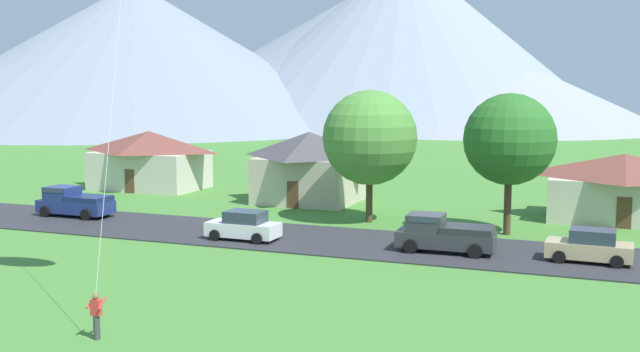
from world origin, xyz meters
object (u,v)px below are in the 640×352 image
(house_left_center, at_px, (150,159))
(tree_near_left, at_px, (370,138))
(parked_car_tan_west_end, at_px, (590,246))
(house_right_center, at_px, (310,166))
(house_leftmost, at_px, (624,186))
(parked_car_white_mid_east, at_px, (244,226))
(pickup_truck_charcoal_east_side, at_px, (443,234))
(tree_center, at_px, (510,139))
(pickup_truck_navy_west_side, at_px, (74,202))

(house_left_center, height_order, tree_near_left, tree_near_left)
(parked_car_tan_west_end, bearing_deg, house_right_center, 146.56)
(house_leftmost, height_order, house_left_center, house_left_center)
(house_right_center, bearing_deg, parked_car_white_mid_east, -83.21)
(house_left_center, distance_m, pickup_truck_charcoal_east_side, 32.99)
(tree_center, height_order, parked_car_white_mid_east, tree_center)
(pickup_truck_navy_west_side, bearing_deg, parked_car_tan_west_end, -2.76)
(pickup_truck_navy_west_side, relative_size, pickup_truck_charcoal_east_side, 1.00)
(house_left_center, distance_m, tree_center, 33.07)
(house_left_center, bearing_deg, house_leftmost, -2.79)
(tree_center, bearing_deg, parked_car_tan_west_end, -51.08)
(house_right_center, height_order, tree_center, tree_center)
(parked_car_white_mid_east, distance_m, pickup_truck_navy_west_side, 14.61)
(house_right_center, distance_m, pickup_truck_charcoal_east_side, 19.30)
(house_left_center, bearing_deg, parked_car_white_mid_east, -43.89)
(parked_car_tan_west_end, bearing_deg, tree_center, 128.92)
(house_leftmost, height_order, parked_car_white_mid_east, house_leftmost)
(house_right_center, bearing_deg, pickup_truck_navy_west_side, -136.19)
(tree_center, relative_size, pickup_truck_charcoal_east_side, 1.63)
(house_leftmost, height_order, pickup_truck_navy_west_side, house_leftmost)
(parked_car_tan_west_end, bearing_deg, parked_car_white_mid_east, -176.17)
(pickup_truck_navy_west_side, bearing_deg, house_left_center, 102.63)
(house_left_center, bearing_deg, pickup_truck_navy_west_side, -77.37)
(house_leftmost, xyz_separation_m, tree_center, (-6.63, -7.68, 3.45))
(tree_near_left, bearing_deg, pickup_truck_navy_west_side, -164.55)
(parked_car_white_mid_east, relative_size, pickup_truck_charcoal_east_side, 0.81)
(house_left_center, height_order, pickup_truck_navy_west_side, house_left_center)
(house_leftmost, height_order, tree_near_left, tree_near_left)
(pickup_truck_charcoal_east_side, bearing_deg, parked_car_tan_west_end, 2.30)
(house_left_center, relative_size, pickup_truck_navy_west_side, 1.86)
(house_leftmost, xyz_separation_m, pickup_truck_charcoal_east_side, (-9.23, -13.96, -1.25))
(parked_car_white_mid_east, height_order, pickup_truck_charcoal_east_side, pickup_truck_charcoal_east_side)
(house_left_center, distance_m, parked_car_white_mid_east, 24.27)
(pickup_truck_navy_west_side, height_order, pickup_truck_charcoal_east_side, same)
(house_right_center, relative_size, tree_near_left, 0.90)
(house_leftmost, bearing_deg, house_right_center, -179.94)
(parked_car_tan_west_end, distance_m, pickup_truck_navy_west_side, 33.25)
(tree_center, relative_size, pickup_truck_navy_west_side, 1.63)
(tree_near_left, xyz_separation_m, parked_car_tan_west_end, (13.82, -6.96, -4.70))
(house_leftmost, distance_m, house_left_center, 38.18)
(house_leftmost, bearing_deg, parked_car_tan_west_end, -97.52)
(house_left_center, relative_size, parked_car_tan_west_end, 2.29)
(tree_near_left, distance_m, parked_car_white_mid_east, 10.74)
(house_leftmost, bearing_deg, parked_car_white_mid_east, -144.19)
(house_right_center, relative_size, tree_center, 0.91)
(house_leftmost, xyz_separation_m, parked_car_tan_west_end, (-1.80, -13.66, -1.44))
(house_leftmost, bearing_deg, house_left_center, 177.21)
(house_leftmost, xyz_separation_m, pickup_truck_navy_west_side, (-35.02, -12.06, -1.25))
(tree_center, xyz_separation_m, parked_car_white_mid_east, (-14.06, -7.24, -4.89))
(parked_car_tan_west_end, bearing_deg, pickup_truck_navy_west_side, 177.24)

